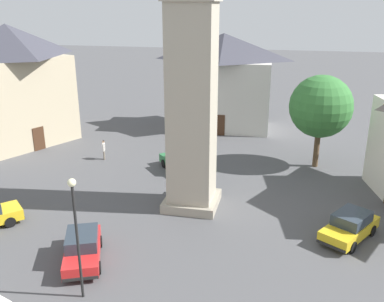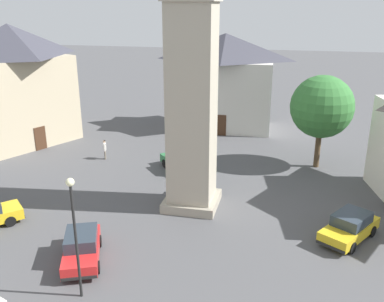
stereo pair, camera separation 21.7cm
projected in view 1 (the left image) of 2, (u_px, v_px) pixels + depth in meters
ground_plane at (192, 205)px, 27.92m from camera, size 200.00×200.00×0.00m
car_blue_kerb at (350, 226)px, 23.78m from camera, size 4.39×3.65×1.53m
car_silver_kerb at (180, 161)px, 33.44m from camera, size 4.21×3.99×1.53m
car_red_corner at (83, 248)px, 21.67m from camera, size 4.46×3.15×1.53m
pedestrian at (104, 148)px, 35.76m from camera, size 0.53×0.33×1.69m
tree at (321, 107)px, 32.95m from camera, size 4.87×4.87×7.41m
building_shop_left at (223, 81)px, 43.73m from camera, size 6.61×10.31×9.72m
building_terrace_right at (13, 85)px, 38.52m from camera, size 11.63×10.33×10.87m
lamp_post at (76, 222)px, 17.98m from camera, size 0.36×0.36×5.79m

